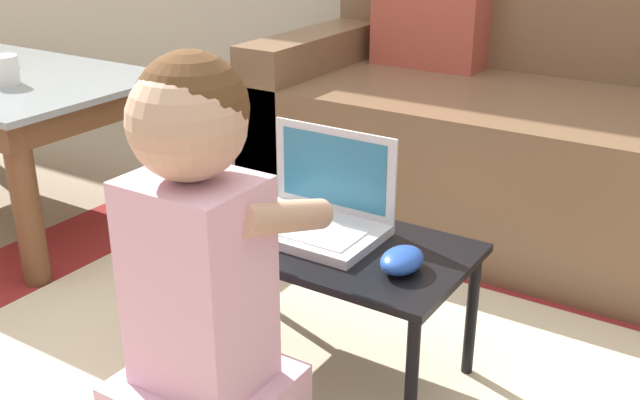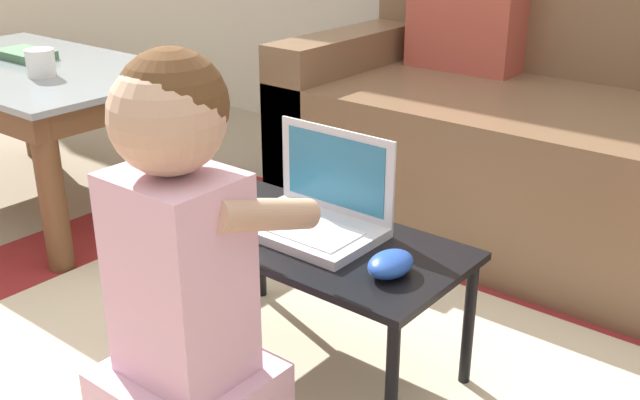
% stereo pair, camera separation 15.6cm
% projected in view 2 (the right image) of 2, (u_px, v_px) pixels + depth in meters
% --- Properties ---
extents(ground_plane, '(16.00, 16.00, 0.00)m').
position_uv_depth(ground_plane, '(235.00, 399.00, 1.54)').
color(ground_plane, gray).
extents(couch, '(1.67, 0.80, 0.85)m').
position_uv_depth(couch, '(579.00, 144.00, 2.15)').
color(couch, brown).
rests_on(couch, ground_plane).
extents(coffee_table, '(1.04, 0.61, 0.46)m').
position_uv_depth(coffee_table, '(30.00, 87.00, 2.36)').
color(coffee_table, gray).
rests_on(coffee_table, ground_plane).
extents(laptop_desk, '(0.63, 0.33, 0.31)m').
position_uv_depth(laptop_desk, '(315.00, 252.00, 1.54)').
color(laptop_desk, black).
rests_on(laptop_desk, ground_plane).
extents(laptop, '(0.29, 0.19, 0.21)m').
position_uv_depth(laptop, '(314.00, 215.00, 1.55)').
color(laptop, silver).
rests_on(laptop, laptop_desk).
extents(computer_mouse, '(0.07, 0.10, 0.04)m').
position_uv_depth(computer_mouse, '(391.00, 264.00, 1.37)').
color(computer_mouse, '#234CB2').
rests_on(computer_mouse, laptop_desk).
extents(person_seated, '(0.28, 0.37, 0.75)m').
position_uv_depth(person_seated, '(182.00, 270.00, 1.27)').
color(person_seated, '#E5B2CC').
rests_on(person_seated, ground_plane).
extents(cup_on_table, '(0.08, 0.08, 0.08)m').
position_uv_depth(cup_on_table, '(41.00, 63.00, 2.16)').
color(cup_on_table, white).
rests_on(cup_on_table, coffee_table).
extents(book_on_table, '(0.20, 0.12, 0.03)m').
position_uv_depth(book_on_table, '(25.00, 54.00, 2.41)').
color(book_on_table, '#47704C').
rests_on(book_on_table, coffee_table).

